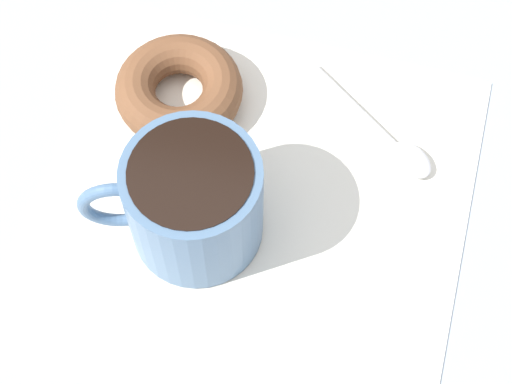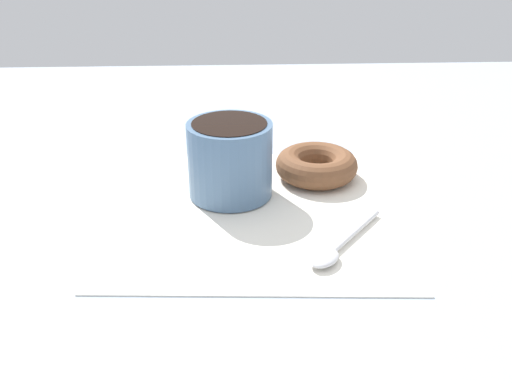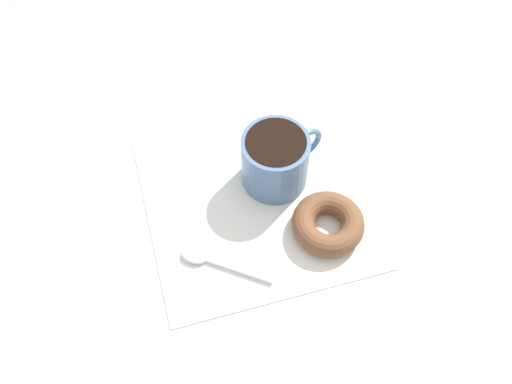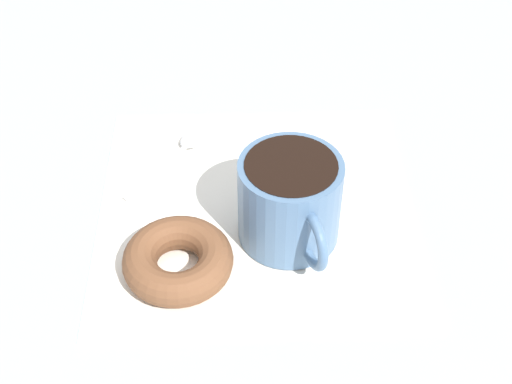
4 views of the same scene
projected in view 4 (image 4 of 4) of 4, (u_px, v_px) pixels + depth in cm
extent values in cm
cube|color=#99A8B7|center=(251.00, 237.00, 69.18)|extent=(120.00, 120.00, 2.00)
cube|color=white|center=(256.00, 208.00, 70.47)|extent=(32.41, 32.41, 0.30)
cylinder|color=slate|center=(290.00, 200.00, 64.93)|extent=(9.48, 9.48, 8.47)
cylinder|color=black|center=(291.00, 167.00, 62.16)|extent=(8.28, 8.28, 0.60)
torus|color=slate|center=(312.00, 240.00, 61.38)|extent=(5.69, 2.31, 5.65)
torus|color=brown|center=(178.00, 260.00, 63.22)|extent=(9.92, 9.92, 3.13)
ellipsoid|color=silver|center=(194.00, 138.00, 77.43)|extent=(4.31, 4.13, 0.90)
cylinder|color=silver|center=(158.00, 170.00, 73.86)|extent=(8.26, 6.82, 0.56)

